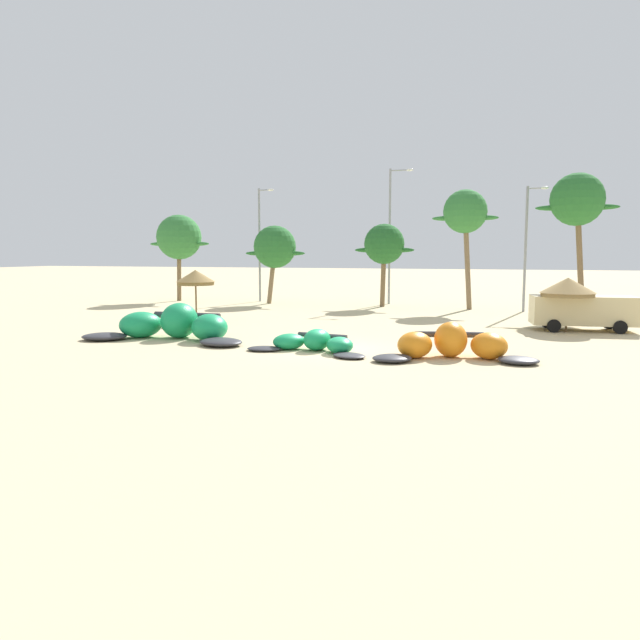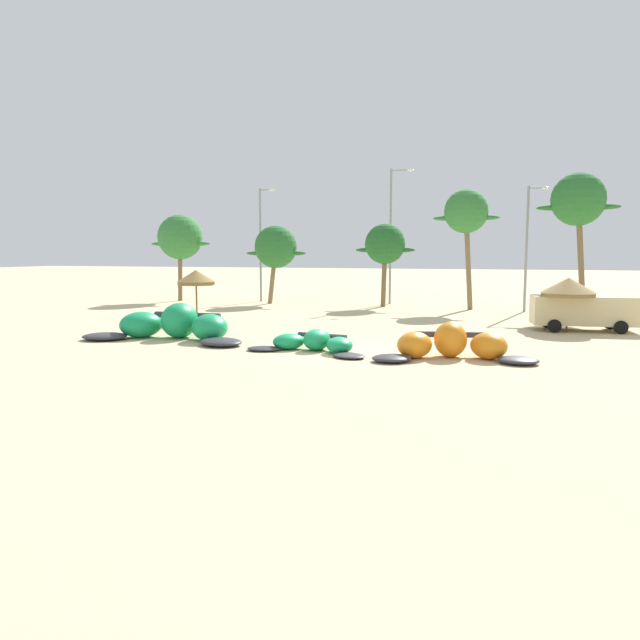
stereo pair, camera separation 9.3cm
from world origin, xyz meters
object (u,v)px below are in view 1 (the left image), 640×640
(palm_left_of_gap, at_px, (384,245))
(palm_center_right, at_px, (577,201))
(parked_van, at_px, (580,310))
(kite_left_of_center, at_px, (452,345))
(beach_umbrella_middle, at_px, (568,287))
(lamppost_west, at_px, (261,239))
(lamppost_east_center, at_px, (527,242))
(kite_far_left, at_px, (175,326))
(palm_left, at_px, (275,247))
(kite_left, at_px, (314,343))
(palm_leftmost, at_px, (179,238))
(lamppost_west_center, at_px, (391,230))
(beach_umbrella_near_van, at_px, (196,278))
(palm_center_left, at_px, (465,213))

(palm_left_of_gap, relative_size, palm_center_right, 0.68)
(parked_van, bearing_deg, palm_left_of_gap, 139.32)
(kite_left_of_center, distance_m, beach_umbrella_middle, 11.09)
(kite_left_of_center, height_order, lamppost_west, lamppost_west)
(beach_umbrella_middle, xyz_separation_m, lamppost_west, (-22.93, 13.63, 2.87))
(palm_left_of_gap, bearing_deg, lamppost_east_center, -5.03)
(kite_far_left, height_order, palm_left, palm_left)
(lamppost_west, bearing_deg, parked_van, -28.43)
(kite_left, distance_m, parked_van, 15.50)
(palm_leftmost, relative_size, lamppost_west_center, 0.68)
(kite_left, xyz_separation_m, palm_left, (-10.38, 21.61, 4.16))
(beach_umbrella_near_van, xyz_separation_m, parked_van, (21.37, 2.36, -1.54))
(parked_van, bearing_deg, palm_leftmost, 159.73)
(palm_leftmost, xyz_separation_m, palm_left, (8.80, -0.24, -0.85))
(beach_umbrella_middle, height_order, parked_van, beach_umbrella_middle)
(palm_center_left, bearing_deg, beach_umbrella_near_van, -138.39)
(beach_umbrella_middle, bearing_deg, lamppost_west_center, 129.76)
(parked_van, bearing_deg, lamppost_west, 151.57)
(kite_left_of_center, height_order, palm_center_right, palm_center_right)
(beach_umbrella_middle, relative_size, palm_leftmost, 0.39)
(parked_van, distance_m, palm_left, 24.54)
(palm_left_of_gap, distance_m, lamppost_west, 11.06)
(kite_left_of_center, relative_size, palm_center_left, 0.74)
(lamppost_east_center, bearing_deg, parked_van, -75.81)
(beach_umbrella_near_van, height_order, palm_left, palm_left)
(palm_leftmost, height_order, palm_left_of_gap, palm_leftmost)
(lamppost_west_center, bearing_deg, palm_center_right, -22.54)
(parked_van, distance_m, lamppost_west_center, 19.26)
(beach_umbrella_near_van, height_order, palm_center_left, palm_center_left)
(parked_van, distance_m, lamppost_west, 27.21)
(kite_left_of_center, xyz_separation_m, lamppost_west, (-18.01, 23.41, 4.67))
(lamppost_west, xyz_separation_m, lamppost_east_center, (21.11, -2.74, -0.39))
(palm_leftmost, bearing_deg, kite_far_left, -60.13)
(beach_umbrella_middle, bearing_deg, kite_far_left, -155.03)
(palm_left, distance_m, palm_center_right, 22.38)
(palm_left_of_gap, xyz_separation_m, lamppost_west, (-10.90, 1.84, 0.51))
(beach_umbrella_near_van, relative_size, palm_left, 0.49)
(palm_leftmost, bearing_deg, beach_umbrella_near_van, -56.25)
(kite_left, xyz_separation_m, lamppost_west_center, (-1.46, 24.22, 5.55))
(kite_left, height_order, palm_center_left, palm_center_left)
(beach_umbrella_near_van, distance_m, beach_umbrella_middle, 20.70)
(kite_far_left, distance_m, lamppost_east_center, 25.49)
(beach_umbrella_near_van, xyz_separation_m, lamppost_west, (-2.29, 15.16, 2.57))
(kite_left, bearing_deg, kite_left_of_center, -0.08)
(beach_umbrella_middle, relative_size, lamppost_west_center, 0.26)
(beach_umbrella_middle, bearing_deg, lamppost_west, 149.27)
(kite_far_left, distance_m, palm_center_right, 26.67)
(palm_center_right, bearing_deg, kite_left_of_center, -107.70)
(parked_van, xyz_separation_m, lamppost_west_center, (-12.74, 13.62, 4.80))
(kite_far_left, relative_size, palm_leftmost, 1.18)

